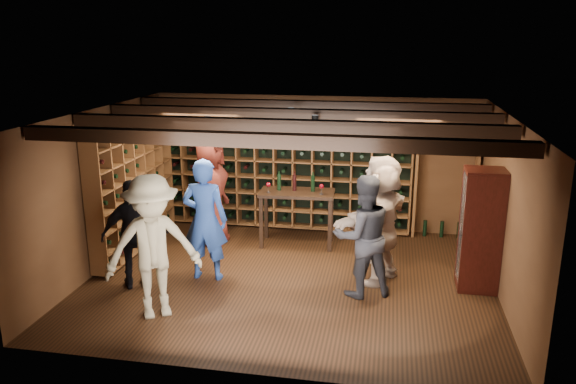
% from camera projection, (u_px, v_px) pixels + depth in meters
% --- Properties ---
extents(ground, '(6.00, 6.00, 0.00)m').
position_uv_depth(ground, '(290.00, 279.00, 8.49)').
color(ground, black).
rests_on(ground, ground).
extents(room_shell, '(6.00, 6.00, 6.00)m').
position_uv_depth(room_shell, '(291.00, 119.00, 7.88)').
color(room_shell, brown).
rests_on(room_shell, ground).
extents(wine_rack_back, '(4.65, 0.30, 2.20)m').
position_uv_depth(wine_rack_back, '(284.00, 169.00, 10.47)').
color(wine_rack_back, brown).
rests_on(wine_rack_back, ground).
extents(wine_rack_left, '(0.30, 2.65, 2.20)m').
position_uv_depth(wine_rack_left, '(134.00, 183.00, 9.45)').
color(wine_rack_left, brown).
rests_on(wine_rack_left, ground).
extents(crate_shelf, '(1.20, 0.32, 2.07)m').
position_uv_depth(crate_shelf, '(448.00, 153.00, 9.84)').
color(crate_shelf, brown).
rests_on(crate_shelf, ground).
extents(display_cabinet, '(0.55, 0.50, 1.75)m').
position_uv_depth(display_cabinet, '(480.00, 233.00, 7.97)').
color(display_cabinet, black).
rests_on(display_cabinet, ground).
extents(man_blue_shirt, '(0.69, 0.46, 1.85)m').
position_uv_depth(man_blue_shirt, '(205.00, 220.00, 8.31)').
color(man_blue_shirt, navy).
rests_on(man_blue_shirt, ground).
extents(man_grey_suit, '(1.04, 0.94, 1.75)m').
position_uv_depth(man_grey_suit, '(363.00, 236.00, 7.78)').
color(man_grey_suit, black).
rests_on(man_grey_suit, ground).
extents(guest_red_floral, '(0.69, 0.99, 1.92)m').
position_uv_depth(guest_red_floral, '(211.00, 190.00, 9.77)').
color(guest_red_floral, maroon).
rests_on(guest_red_floral, ground).
extents(guest_woman_black, '(1.01, 0.82, 1.61)m').
position_uv_depth(guest_woman_black, '(135.00, 234.00, 8.05)').
color(guest_woman_black, black).
rests_on(guest_woman_black, ground).
extents(guest_khaki, '(1.42, 1.25, 1.90)m').
position_uv_depth(guest_khaki, '(153.00, 247.00, 7.16)').
color(guest_khaki, '#807458').
rests_on(guest_khaki, ground).
extents(guest_beige, '(1.35, 1.84, 1.92)m').
position_uv_depth(guest_beige, '(381.00, 219.00, 8.22)').
color(guest_beige, tan).
rests_on(guest_beige, ground).
extents(tasting_table, '(1.32, 0.71, 1.25)m').
position_uv_depth(tasting_table, '(297.00, 198.00, 9.68)').
color(tasting_table, black).
rests_on(tasting_table, ground).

